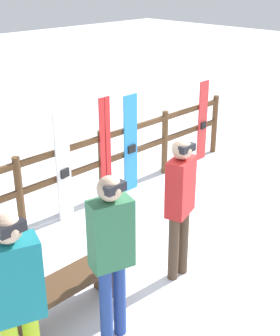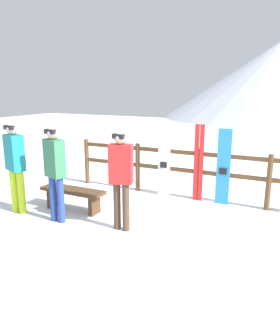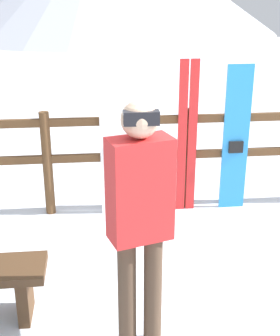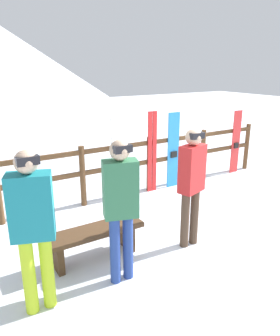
{
  "view_description": "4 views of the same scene",
  "coord_description": "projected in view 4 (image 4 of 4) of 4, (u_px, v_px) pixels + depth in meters",
  "views": [
    {
      "loc": [
        -4.11,
        -2.94,
        3.23
      ],
      "look_at": [
        -0.25,
        0.85,
        0.9
      ],
      "focal_mm": 50.0,
      "sensor_mm": 36.0,
      "label": 1
    },
    {
      "loc": [
        1.85,
        -4.51,
        2.26
      ],
      "look_at": [
        -0.83,
        0.87,
        0.8
      ],
      "focal_mm": 35.0,
      "sensor_mm": 36.0,
      "label": 2
    },
    {
      "loc": [
        -0.91,
        -2.62,
        2.2
      ],
      "look_at": [
        -0.53,
        1.06,
        0.78
      ],
      "focal_mm": 50.0,
      "sensor_mm": 36.0,
      "label": 3
    },
    {
      "loc": [
        -3.36,
        -3.25,
        2.4
      ],
      "look_at": [
        -0.85,
        0.84,
        0.89
      ],
      "focal_mm": 35.0,
      "sensor_mm": 36.0,
      "label": 4
    }
  ],
  "objects": [
    {
      "name": "person_plaid_green",
      "position": [
        121.0,
        201.0,
        3.55
      ],
      "size": [
        0.42,
        0.31,
        1.67
      ],
      "color": "navy",
      "rests_on": "ground"
    },
    {
      "name": "person_red",
      "position": [
        192.0,
        179.0,
        4.3
      ],
      "size": [
        0.41,
        0.3,
        1.64
      ],
      "color": "#4C3828",
      "rests_on": "ground"
    },
    {
      "name": "bench",
      "position": [
        94.0,
        237.0,
        4.16
      ],
      "size": [
        1.29,
        0.36,
        0.42
      ],
      "color": "#4C331E",
      "rests_on": "ground"
    },
    {
      "name": "person_teal",
      "position": [
        33.0,
        221.0,
        3.09
      ],
      "size": [
        0.46,
        0.35,
        1.69
      ],
      "color": "#B7D826",
      "rests_on": "ground"
    },
    {
      "name": "ski_pair_red",
      "position": [
        152.0,
        152.0,
        6.3
      ],
      "size": [
        0.19,
        0.02,
        1.58
      ],
      "color": "red",
      "rests_on": "ground"
    },
    {
      "name": "snowboard_white",
      "position": [
        118.0,
        160.0,
        5.93
      ],
      "size": [
        0.25,
        0.08,
        1.52
      ],
      "color": "white",
      "rests_on": "ground"
    },
    {
      "name": "snowboard_blue",
      "position": [
        173.0,
        151.0,
        6.56
      ],
      "size": [
        0.27,
        0.06,
        1.52
      ],
      "color": "#288CE0",
      "rests_on": "ground"
    },
    {
      "name": "fence",
      "position": [
        149.0,
        159.0,
        6.37
      ],
      "size": [
        5.65,
        0.1,
        1.08
      ],
      "color": "brown",
      "rests_on": "ground"
    },
    {
      "name": "ground_plane",
      "position": [
        215.0,
        228.0,
        5.04
      ],
      "size": [
        40.0,
        40.0,
        0.0
      ],
      "primitive_type": "plane",
      "color": "white"
    },
    {
      "name": "snowboard_red",
      "position": [
        236.0,
        142.0,
        7.46
      ],
      "size": [
        0.24,
        0.06,
        1.43
      ],
      "color": "red",
      "rests_on": "ground"
    }
  ]
}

